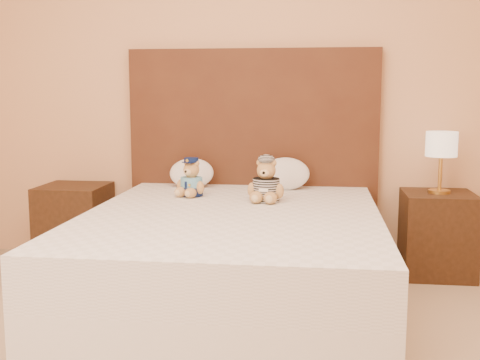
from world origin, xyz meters
name	(u,v)px	position (x,y,z in m)	size (l,w,h in m)	color
bed	(232,261)	(0.00, 1.20, 0.28)	(1.60, 2.00, 0.55)	white
headboard	(252,156)	(0.00, 2.21, 0.75)	(1.75, 0.08, 1.50)	#4A2816
nightstand_left	(75,223)	(-1.25, 2.00, 0.28)	(0.45, 0.45, 0.55)	#3B2212
nightstand_right	(437,234)	(1.25, 2.00, 0.28)	(0.45, 0.45, 0.55)	#3B2212
lamp	(441,147)	(1.25, 2.00, 0.85)	(0.20, 0.20, 0.40)	gold
teddy_police	(191,177)	(-0.33, 1.68, 0.67)	(0.21, 0.20, 0.24)	#B27945
teddy_prisoner	(266,180)	(0.16, 1.55, 0.68)	(0.23, 0.22, 0.26)	#B27945
pillow_left	(192,172)	(-0.40, 2.03, 0.66)	(0.31, 0.20, 0.22)	white
pillow_right	(285,172)	(0.24, 2.03, 0.67)	(0.33, 0.21, 0.23)	white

